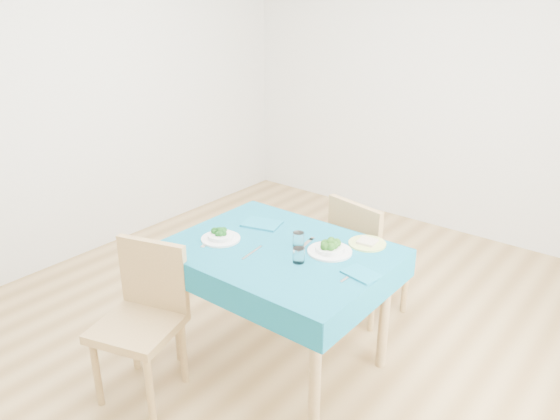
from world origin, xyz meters
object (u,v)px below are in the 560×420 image
Objects in this scene: chair_far at (372,242)px; side_plate at (367,243)px; bowl_near at (221,234)px; bowl_far at (330,246)px; chair_near at (136,313)px; table at (280,307)px.

chair_far is 5.04× the size of side_plate.
bowl_near is 0.63m from bowl_far.
chair_far is 4.35× the size of bowl_far.
chair_near is 1.08m from bowl_far.
chair_far reaches higher than bowl_near.
chair_near is 1.31m from side_plate.
chair_far is at bearing 99.30° from bowl_far.
table is 5.66× the size of side_plate.
chair_near is at bearing -99.43° from bowl_near.
chair_far is at bearing 64.09° from bowl_near.
chair_far is at bearing 81.25° from table.
chair_far is 0.75m from bowl_far.
table is 0.54m from bowl_near.
table is 1.12× the size of chair_far.
bowl_far is at bearing 110.38° from chair_far.
table is 4.88× the size of bowl_far.
chair_far reaches higher than chair_near.
bowl_near is 0.92× the size of bowl_far.
chair_near is 0.63m from bowl_near.
chair_far reaches higher than bowl_far.
bowl_near is 1.07× the size of side_plate.
chair_far reaches higher than side_plate.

